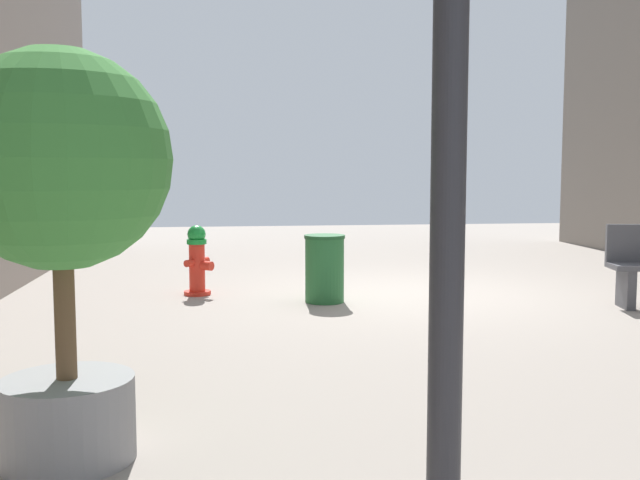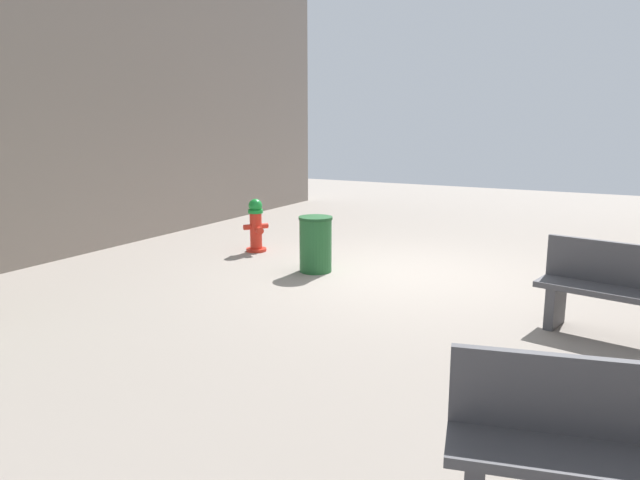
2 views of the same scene
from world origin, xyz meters
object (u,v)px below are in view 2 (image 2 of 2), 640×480
at_px(fire_hydrant, 256,225).
at_px(bench_far, 601,453).
at_px(bench_near, 634,291).
at_px(trash_bin, 316,244).

bearing_deg(fire_hydrant, bench_far, 137.95).
xyz_separation_m(bench_near, bench_far, (0.11, 3.32, -0.01)).
bearing_deg(bench_far, bench_near, -91.88).
relative_size(bench_near, bench_far, 1.14).
bearing_deg(bench_near, bench_far, 88.12).
height_order(fire_hydrant, bench_far, bench_far).
bearing_deg(bench_far, trash_bin, -46.85).
relative_size(bench_near, trash_bin, 2.29).
xyz_separation_m(fire_hydrant, bench_far, (-5.50, 4.96, 0.05)).
xyz_separation_m(bench_near, trash_bin, (4.09, -0.92, -0.10)).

